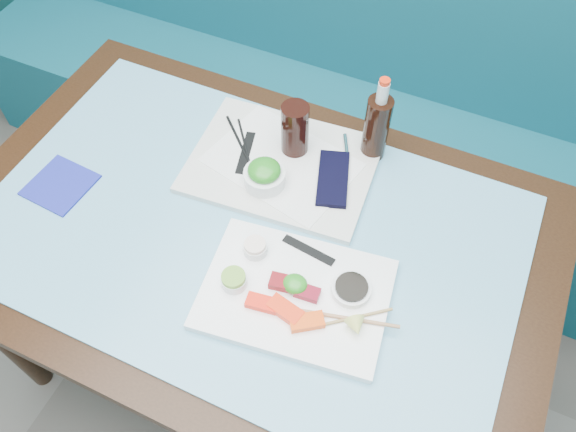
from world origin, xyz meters
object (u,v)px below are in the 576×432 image
at_px(booth_bench, 358,114).
at_px(cola_glass, 295,129).
at_px(dining_table, 250,251).
at_px(cola_bottle_body, 376,129).
at_px(blue_napkin, 60,185).
at_px(seaweed_bowl, 265,178).
at_px(sashimi_plate, 295,294).
at_px(serving_tray, 282,165).

bearing_deg(booth_bench, cola_glass, -89.68).
relative_size(dining_table, cola_glass, 10.00).
xyz_separation_m(cola_glass, cola_bottle_body, (0.18, 0.08, 0.00)).
xyz_separation_m(dining_table, cola_bottle_body, (0.18, 0.34, 0.18)).
bearing_deg(dining_table, booth_bench, 90.00).
distance_m(dining_table, cola_glass, 0.31).
height_order(dining_table, blue_napkin, blue_napkin).
height_order(seaweed_bowl, cola_bottle_body, cola_bottle_body).
distance_m(seaweed_bowl, cola_bottle_body, 0.29).
bearing_deg(sashimi_plate, seaweed_bowl, 120.50).
height_order(booth_bench, cola_bottle_body, booth_bench).
relative_size(seaweed_bowl, cola_bottle_body, 0.56).
bearing_deg(dining_table, blue_napkin, -171.15).
relative_size(booth_bench, cola_bottle_body, 16.97).
xyz_separation_m(sashimi_plate, cola_bottle_body, (0.01, 0.45, 0.08)).
height_order(cola_bottle_body, blue_napkin, cola_bottle_body).
relative_size(dining_table, serving_tray, 3.15).
xyz_separation_m(booth_bench, sashimi_plate, (0.17, -0.95, 0.39)).
xyz_separation_m(seaweed_bowl, blue_napkin, (-0.45, -0.20, -0.03)).
relative_size(serving_tray, cola_glass, 3.18).
xyz_separation_m(booth_bench, cola_bottle_body, (0.18, -0.50, 0.47)).
relative_size(serving_tray, seaweed_bowl, 4.46).
bearing_deg(serving_tray, cola_bottle_body, 31.29).
xyz_separation_m(booth_bench, blue_napkin, (-0.47, -0.91, 0.39)).
distance_m(sashimi_plate, cola_bottle_body, 0.46).
bearing_deg(serving_tray, booth_bench, 84.80).
xyz_separation_m(dining_table, cola_glass, (0.00, 0.26, 0.18)).
relative_size(cola_glass, cola_bottle_body, 0.79).
bearing_deg(booth_bench, cola_bottle_body, -70.09).
height_order(cola_glass, blue_napkin, cola_glass).
distance_m(seaweed_bowl, cola_glass, 0.14).
distance_m(sashimi_plate, seaweed_bowl, 0.30).
bearing_deg(cola_glass, dining_table, -90.72).
bearing_deg(seaweed_bowl, blue_napkin, -156.08).
distance_m(serving_tray, seaweed_bowl, 0.08).
distance_m(booth_bench, cola_glass, 0.75).
height_order(cola_glass, cola_bottle_body, cola_bottle_body).
bearing_deg(dining_table, cola_glass, 89.28).
bearing_deg(seaweed_bowl, cola_glass, 81.25).
height_order(booth_bench, dining_table, booth_bench).
height_order(sashimi_plate, cola_bottle_body, cola_bottle_body).
bearing_deg(cola_bottle_body, blue_napkin, -147.69).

